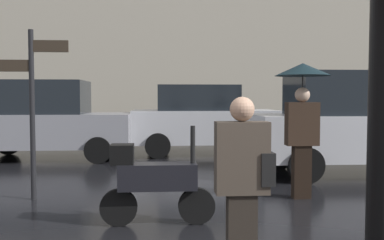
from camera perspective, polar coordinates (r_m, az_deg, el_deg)
pedestrian_with_umbrella at (r=6.91m, az=14.41°, el=2.49°), size 0.86×0.86×2.11m
pedestrian_with_bag at (r=3.73m, az=6.86°, el=-7.54°), size 0.49×0.24×1.59m
parked_scooter at (r=5.38m, az=-5.06°, el=-8.02°), size 1.42×0.32×1.23m
parked_car_left at (r=12.07m, az=1.39°, el=0.14°), size 4.01×1.98×1.92m
parked_car_right at (r=11.68m, az=-18.70°, el=0.02°), size 4.16×2.00×2.01m
parked_car_distant at (r=9.42m, az=21.11°, el=-0.45°), size 4.40×1.83×2.10m
street_signpost at (r=7.04m, az=-20.40°, el=2.94°), size 1.08×0.08×2.62m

